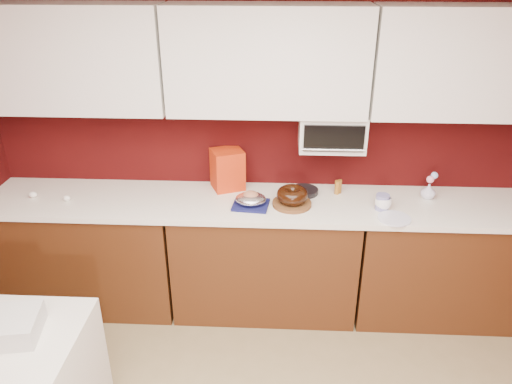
{
  "coord_description": "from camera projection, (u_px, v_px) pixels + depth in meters",
  "views": [
    {
      "loc": [
        0.09,
        -1.2,
        2.5
      ],
      "look_at": [
        -0.06,
        1.84,
        1.02
      ],
      "focal_mm": 35.0,
      "sensor_mm": 36.0,
      "label": 1
    }
  ],
  "objects": [
    {
      "name": "base_cabinet_center",
      "position": [
        265.0,
        257.0,
        3.72
      ],
      "size": [
        1.31,
        0.58,
        0.86
      ],
      "primitive_type": "cube",
      "color": "#4C250F",
      "rests_on": "floor"
    },
    {
      "name": "roasted_ham",
      "position": [
        251.0,
        196.0,
        3.42
      ],
      "size": [
        0.14,
        0.13,
        0.07
      ],
      "primitive_type": "ellipsoid",
      "rotation": [
        0.0,
        0.0,
        -0.41
      ],
      "color": "#B37052",
      "rests_on": "foil_ham_nest"
    },
    {
      "name": "upper_cabinet_center",
      "position": [
        267.0,
        61.0,
        3.23
      ],
      "size": [
        1.31,
        0.33,
        0.7
      ],
      "primitive_type": "cube",
      "color": "white",
      "rests_on": "wall_back"
    },
    {
      "name": "coffee_mug",
      "position": [
        383.0,
        202.0,
        3.39
      ],
      "size": [
        0.11,
        0.11,
        0.11
      ],
      "primitive_type": "imported",
      "rotation": [
        0.0,
        0.0,
        0.19
      ],
      "color": "white",
      "rests_on": "countertop"
    },
    {
      "name": "amber_bottle_tall",
      "position": [
        340.0,
        186.0,
        3.62
      ],
      "size": [
        0.04,
        0.04,
        0.1
      ],
      "primitive_type": "cylinder",
      "rotation": [
        0.0,
        0.0,
        -0.42
      ],
      "color": "brown",
      "rests_on": "countertop"
    },
    {
      "name": "amber_bottle",
      "position": [
        337.0,
        187.0,
        3.6
      ],
      "size": [
        0.04,
        0.04,
        0.1
      ],
      "primitive_type": "cylinder",
      "rotation": [
        0.0,
        0.0,
        0.16
      ],
      "color": "#91591A",
      "rests_on": "countertop"
    },
    {
      "name": "egg_right",
      "position": [
        67.0,
        198.0,
        3.52
      ],
      "size": [
        0.07,
        0.06,
        0.04
      ],
      "primitive_type": "ellipsoid",
      "rotation": [
        0.0,
        0.0,
        0.43
      ],
      "color": "white",
      "rests_on": "countertop"
    },
    {
      "name": "flower_vase",
      "position": [
        428.0,
        190.0,
        3.54
      ],
      "size": [
        0.09,
        0.09,
        0.12
      ],
      "primitive_type": "imported",
      "rotation": [
        0.0,
        0.0,
        0.11
      ],
      "color": "silver",
      "rests_on": "countertop"
    },
    {
      "name": "flower_blue",
      "position": [
        434.0,
        175.0,
        3.5
      ],
      "size": [
        0.05,
        0.05,
        0.05
      ],
      "primitive_type": "sphere",
      "color": "#9BC6F9",
      "rests_on": "flower_vase"
    },
    {
      "name": "base_cabinet_left",
      "position": [
        90.0,
        252.0,
        3.78
      ],
      "size": [
        1.31,
        0.58,
        0.86
      ],
      "primitive_type": "cube",
      "color": "#4C250F",
      "rests_on": "floor"
    },
    {
      "name": "cake_base",
      "position": [
        292.0,
        204.0,
        3.46
      ],
      "size": [
        0.31,
        0.31,
        0.03
      ],
      "primitive_type": "cylinder",
      "rotation": [
        0.0,
        0.0,
        -0.17
      ],
      "color": "brown",
      "rests_on": "countertop"
    },
    {
      "name": "foil_ham_nest",
      "position": [
        251.0,
        199.0,
        3.43
      ],
      "size": [
        0.25,
        0.23,
        0.08
      ],
      "primitive_type": "ellipsoid",
      "rotation": [
        0.0,
        0.0,
        -0.3
      ],
      "color": "silver",
      "rests_on": "navy_towel"
    },
    {
      "name": "newspaper_stack",
      "position": [
        6.0,
        327.0,
        2.48
      ],
      "size": [
        0.36,
        0.32,
        0.11
      ],
      "primitive_type": "cube",
      "rotation": [
        0.0,
        0.0,
        0.18
      ],
      "color": "beige",
      "rests_on": "dining_table"
    },
    {
      "name": "toaster_oven",
      "position": [
        332.0,
        131.0,
        3.44
      ],
      "size": [
        0.45,
        0.3,
        0.25
      ],
      "primitive_type": "cube",
      "color": "white",
      "rests_on": "upper_cabinet_center"
    },
    {
      "name": "upper_cabinet_left",
      "position": [
        66.0,
        59.0,
        3.29
      ],
      "size": [
        1.31,
        0.33,
        0.7
      ],
      "primitive_type": "cube",
      "color": "white",
      "rests_on": "wall_back"
    },
    {
      "name": "toaster_oven_handle",
      "position": [
        333.0,
        150.0,
        3.31
      ],
      "size": [
        0.42,
        0.02,
        0.02
      ],
      "primitive_type": "cylinder",
      "rotation": [
        0.0,
        1.57,
        0.0
      ],
      "color": "silver",
      "rests_on": "toaster_oven"
    },
    {
      "name": "wall_back",
      "position": [
        267.0,
        139.0,
        3.64
      ],
      "size": [
        4.0,
        0.02,
        2.5
      ],
      "primitive_type": "cube",
      "color": "#3A0807",
      "rests_on": "floor"
    },
    {
      "name": "pandoro_box",
      "position": [
        227.0,
        169.0,
        3.66
      ],
      "size": [
        0.28,
        0.27,
        0.3
      ],
      "primitive_type": "cube",
      "rotation": [
        0.0,
        0.0,
        0.4
      ],
      "color": "#A9120B",
      "rests_on": "countertop"
    },
    {
      "name": "bundt_cake",
      "position": [
        292.0,
        195.0,
        3.43
      ],
      "size": [
        0.25,
        0.25,
        0.09
      ],
      "primitive_type": "torus",
      "rotation": [
        0.0,
        0.0,
        0.17
      ],
      "color": "black",
      "rests_on": "cake_base"
    },
    {
      "name": "navy_towel",
      "position": [
        251.0,
        205.0,
        3.45
      ],
      "size": [
        0.26,
        0.23,
        0.02
      ],
      "primitive_type": "cube",
      "rotation": [
        0.0,
        0.0,
        -0.11
      ],
      "color": "#14164B",
      "rests_on": "countertop"
    },
    {
      "name": "china_plate",
      "position": [
        394.0,
        218.0,
        3.28
      ],
      "size": [
        0.25,
        0.25,
        0.01
      ],
      "primitive_type": "cylinder",
      "rotation": [
        0.0,
        0.0,
        0.16
      ],
      "color": "white",
      "rests_on": "countertop"
    },
    {
      "name": "upper_cabinet_right",
      "position": [
        476.0,
        63.0,
        3.17
      ],
      "size": [
        1.31,
        0.33,
        0.7
      ],
      "primitive_type": "cube",
      "color": "white",
      "rests_on": "wall_back"
    },
    {
      "name": "toaster_oven_door",
      "position": [
        334.0,
        139.0,
        3.29
      ],
      "size": [
        0.4,
        0.02,
        0.18
      ],
      "primitive_type": "cube",
      "color": "black",
      "rests_on": "toaster_oven"
    },
    {
      "name": "blue_jar",
      "position": [
        382.0,
        202.0,
        3.39
      ],
      "size": [
        0.12,
        0.12,
        0.11
      ],
      "primitive_type": "cylinder",
      "rotation": [
        0.0,
        0.0,
        0.36
      ],
      "color": "navy",
      "rests_on": "countertop"
    },
    {
      "name": "flower_pink",
      "position": [
        430.0,
        179.0,
        3.5
      ],
      "size": [
        0.05,
        0.05,
        0.05
      ],
      "primitive_type": "sphere",
      "color": "pink",
      "rests_on": "flower_vase"
    },
    {
      "name": "base_cabinet_right",
      "position": [
        446.0,
        262.0,
        3.66
      ],
      "size": [
        1.31,
        0.58,
        0.86
      ],
      "primitive_type": "cube",
      "color": "#4C250F",
      "rests_on": "floor"
    },
    {
      "name": "dark_pan",
      "position": [
        304.0,
        191.0,
        3.63
      ],
      "size": [
        0.21,
        0.21,
        0.03
      ],
      "primitive_type": "cylinder",
      "rotation": [
        0.0,
        0.0,
        0.06
      ],
      "color": "black",
      "rests_on": "countertop"
    },
    {
      "name": "countertop",
      "position": [
        265.0,
        204.0,
        3.53
      ],
      "size": [
        4.0,
        0.62,
        0.04
      ],
      "primitive_type": "cube",
      "color": "white",
      "rests_on": "base_cabinet_center"
    },
    {
      "name": "egg_left",
      "position": [
        33.0,
        195.0,
        3.56
      ],
      "size": [
        0.07,
        0.07,
        0.05
      ],
      "primitive_type": "ellipsoid",
      "rotation": [
        0.0,
        0.0,
        -0.44
      ],
      "color": "white",
      "rests_on": "countertop"
    }
  ]
}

